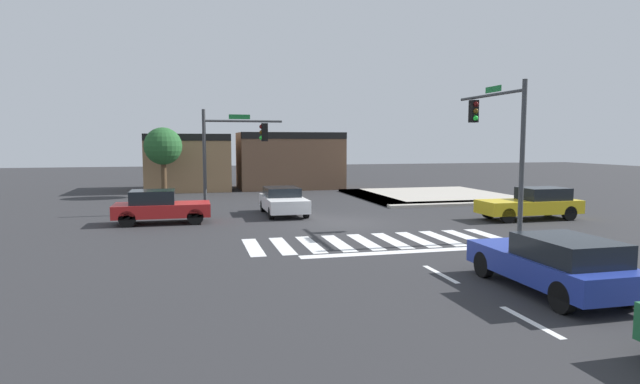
{
  "coord_description": "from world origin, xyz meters",
  "views": [
    {
      "loc": [
        -6.68,
        -22.59,
        3.67
      ],
      "look_at": [
        -1.2,
        -0.3,
        1.47
      ],
      "focal_mm": 29.4,
      "sensor_mm": 36.0,
      "label": 1
    }
  ],
  "objects_px": {
    "traffic_signal_northwest": "(232,144)",
    "roadside_tree": "(163,147)",
    "car_white": "(283,201)",
    "car_red": "(160,207)",
    "traffic_signal_southeast": "(499,131)",
    "car_yellow": "(532,204)",
    "car_blue": "(554,263)"
  },
  "relations": [
    {
      "from": "traffic_signal_northwest",
      "to": "car_blue",
      "type": "distance_m",
      "value": 18.3
    },
    {
      "from": "car_yellow",
      "to": "car_blue",
      "type": "bearing_deg",
      "value": 56.29
    },
    {
      "from": "traffic_signal_southeast",
      "to": "car_yellow",
      "type": "xyz_separation_m",
      "value": [
        3.87,
        3.06,
        -3.36
      ]
    },
    {
      "from": "car_blue",
      "to": "car_white",
      "type": "relative_size",
      "value": 1.08
    },
    {
      "from": "traffic_signal_southeast",
      "to": "roadside_tree",
      "type": "relative_size",
      "value": 1.28
    },
    {
      "from": "car_white",
      "to": "car_yellow",
      "type": "bearing_deg",
      "value": 67.95
    },
    {
      "from": "car_white",
      "to": "car_red",
      "type": "relative_size",
      "value": 1.01
    },
    {
      "from": "traffic_signal_southeast",
      "to": "car_red",
      "type": "distance_m",
      "value": 14.93
    },
    {
      "from": "traffic_signal_northwest",
      "to": "car_red",
      "type": "distance_m",
      "value": 5.54
    },
    {
      "from": "traffic_signal_southeast",
      "to": "car_blue",
      "type": "bearing_deg",
      "value": 156.71
    },
    {
      "from": "traffic_signal_northwest",
      "to": "car_blue",
      "type": "relative_size",
      "value": 1.17
    },
    {
      "from": "traffic_signal_northwest",
      "to": "roadside_tree",
      "type": "bearing_deg",
      "value": 113.78
    },
    {
      "from": "traffic_signal_southeast",
      "to": "roadside_tree",
      "type": "distance_m",
      "value": 22.68
    },
    {
      "from": "car_yellow",
      "to": "car_white",
      "type": "height_order",
      "value": "car_yellow"
    },
    {
      "from": "car_yellow",
      "to": "roadside_tree",
      "type": "bearing_deg",
      "value": -40.65
    },
    {
      "from": "traffic_signal_southeast",
      "to": "traffic_signal_northwest",
      "type": "height_order",
      "value": "traffic_signal_southeast"
    },
    {
      "from": "roadside_tree",
      "to": "car_red",
      "type": "bearing_deg",
      "value": -88.15
    },
    {
      "from": "roadside_tree",
      "to": "traffic_signal_southeast",
      "type": "bearing_deg",
      "value": -52.99
    },
    {
      "from": "traffic_signal_southeast",
      "to": "car_red",
      "type": "height_order",
      "value": "traffic_signal_southeast"
    },
    {
      "from": "car_white",
      "to": "roadside_tree",
      "type": "bearing_deg",
      "value": -149.02
    },
    {
      "from": "car_white",
      "to": "car_red",
      "type": "height_order",
      "value": "car_red"
    },
    {
      "from": "traffic_signal_northwest",
      "to": "car_yellow",
      "type": "distance_m",
      "value": 15.17
    },
    {
      "from": "car_yellow",
      "to": "car_red",
      "type": "relative_size",
      "value": 1.14
    },
    {
      "from": "car_blue",
      "to": "car_white",
      "type": "bearing_deg",
      "value": 14.73
    },
    {
      "from": "car_yellow",
      "to": "car_blue",
      "type": "relative_size",
      "value": 1.04
    },
    {
      "from": "traffic_signal_northwest",
      "to": "car_yellow",
      "type": "relative_size",
      "value": 1.12
    },
    {
      "from": "traffic_signal_northwest",
      "to": "car_red",
      "type": "relative_size",
      "value": 1.27
    },
    {
      "from": "car_yellow",
      "to": "car_blue",
      "type": "xyz_separation_m",
      "value": [
        -7.18,
        -10.77,
        -0.01
      ]
    },
    {
      "from": "car_blue",
      "to": "roadside_tree",
      "type": "distance_m",
      "value": 27.92
    },
    {
      "from": "traffic_signal_southeast",
      "to": "roadside_tree",
      "type": "height_order",
      "value": "traffic_signal_southeast"
    },
    {
      "from": "traffic_signal_southeast",
      "to": "car_white",
      "type": "distance_m",
      "value": 11.11
    },
    {
      "from": "traffic_signal_southeast",
      "to": "car_white",
      "type": "bearing_deg",
      "value": 43.99
    }
  ]
}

